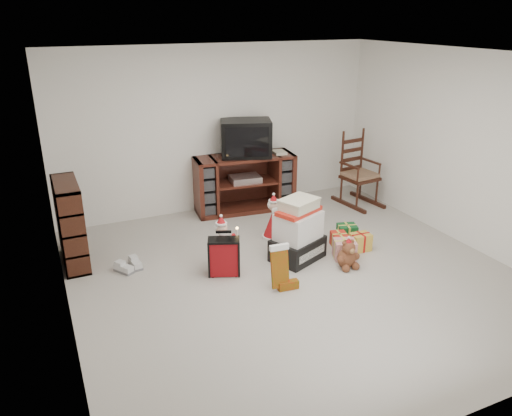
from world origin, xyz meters
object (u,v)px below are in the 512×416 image
at_px(gift_pile, 298,234).
at_px(sneaker_pair, 130,266).
at_px(red_suitcase, 224,257).
at_px(gift_cluster, 351,240).
at_px(bookshelf, 71,225).
at_px(santa_figurine, 273,221).
at_px(tv_stand, 244,183).
at_px(teddy_bear, 347,255).
at_px(mrs_claus_figurine, 222,246).
at_px(crt_television, 246,138).
at_px(rocking_chair, 357,178).

relative_size(gift_pile, sneaker_pair, 2.24).
xyz_separation_m(red_suitcase, gift_cluster, (1.76, -0.04, -0.11)).
bearing_deg(bookshelf, santa_figurine, -8.21).
distance_m(tv_stand, teddy_bear, 2.33).
distance_m(teddy_bear, mrs_claus_figurine, 1.53).
xyz_separation_m(tv_stand, red_suitcase, (-1.05, -1.83, -0.21)).
relative_size(teddy_bear, santa_figurine, 0.56).
distance_m(teddy_bear, crt_television, 2.51).
bearing_deg(santa_figurine, bookshelf, 171.79).
bearing_deg(teddy_bear, gift_cluster, 50.75).
relative_size(red_suitcase, crt_television, 0.61).
bearing_deg(teddy_bear, tv_stand, 99.32).
xyz_separation_m(tv_stand, mrs_claus_figurine, (-0.99, -1.59, -0.19)).
height_order(teddy_bear, mrs_claus_figurine, mrs_claus_figurine).
distance_m(gift_pile, mrs_claus_figurine, 0.96).
bearing_deg(mrs_claus_figurine, gift_pile, -14.65).
xyz_separation_m(gift_pile, crt_television, (0.09, 1.83, 0.80)).
distance_m(santa_figurine, crt_television, 1.46).
bearing_deg(crt_television, bookshelf, -144.45).
bearing_deg(bookshelf, crt_television, 16.21).
xyz_separation_m(rocking_chair, santa_figurine, (-1.84, -0.67, -0.17)).
distance_m(bookshelf, gift_cluster, 3.53).
bearing_deg(bookshelf, gift_pile, -22.40).
bearing_deg(gift_pile, rocking_chair, 13.50).
relative_size(mrs_claus_figurine, sneaker_pair, 1.85).
xyz_separation_m(rocking_chair, gift_cluster, (-1.06, -1.39, -0.30)).
relative_size(bookshelf, mrs_claus_figurine, 1.61).
bearing_deg(teddy_bear, red_suitcase, 162.41).
xyz_separation_m(red_suitcase, sneaker_pair, (-1.00, 0.58, -0.19)).
height_order(rocking_chair, red_suitcase, rocking_chair).
bearing_deg(mrs_claus_figurine, bookshelf, 153.58).
bearing_deg(mrs_claus_figurine, santa_figurine, 25.83).
bearing_deg(santa_figurine, sneaker_pair, -177.05).
distance_m(tv_stand, crt_television, 0.71).
distance_m(mrs_claus_figurine, crt_television, 2.09).
height_order(bookshelf, santa_figurine, bookshelf).
bearing_deg(tv_stand, gift_cluster, -63.33).
height_order(gift_pile, gift_cluster, gift_pile).
relative_size(bookshelf, sneaker_pair, 2.98).
height_order(sneaker_pair, gift_cluster, gift_cluster).
distance_m(rocking_chair, gift_cluster, 1.78).
bearing_deg(bookshelf, gift_cluster, -18.10).
xyz_separation_m(bookshelf, gift_cluster, (3.34, -1.09, -0.38)).
bearing_deg(gift_pile, tv_stand, 65.05).
bearing_deg(gift_cluster, santa_figurine, 137.08).
bearing_deg(mrs_claus_figurine, crt_television, 57.40).
height_order(red_suitcase, gift_cluster, red_suitcase).
height_order(tv_stand, santa_figurine, tv_stand).
height_order(red_suitcase, sneaker_pair, red_suitcase).
xyz_separation_m(tv_stand, santa_figurine, (-0.06, -1.15, -0.19)).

